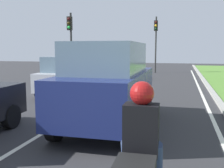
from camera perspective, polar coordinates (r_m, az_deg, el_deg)
ground_plane at (r=12.64m, az=2.36°, el=-2.20°), size 60.00×60.00×0.00m
lane_line_center at (r=12.80m, az=-0.71°, el=-2.06°), size 0.12×32.00×0.01m
lane_line_right_edge at (r=12.40m, az=18.86°, el=-2.77°), size 0.12×32.00×0.01m
curb_right at (r=12.44m, az=21.17°, el=-2.57°), size 0.24×48.00×0.12m
car_suv_ahead at (r=7.28m, az=-0.74°, el=0.00°), size 2.00×4.51×2.28m
car_hatchback_far at (r=12.63m, az=-9.66°, el=1.73°), size 1.79×3.73×1.78m
rider_person at (r=3.18m, az=6.29°, el=-9.30°), size 0.51×0.41×1.16m
traffic_light_overhead_left at (r=18.65m, az=-8.87°, el=10.28°), size 0.32×0.50×4.56m
traffic_light_far_median at (r=24.49m, az=9.32°, el=10.13°), size 0.32×0.50×4.99m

